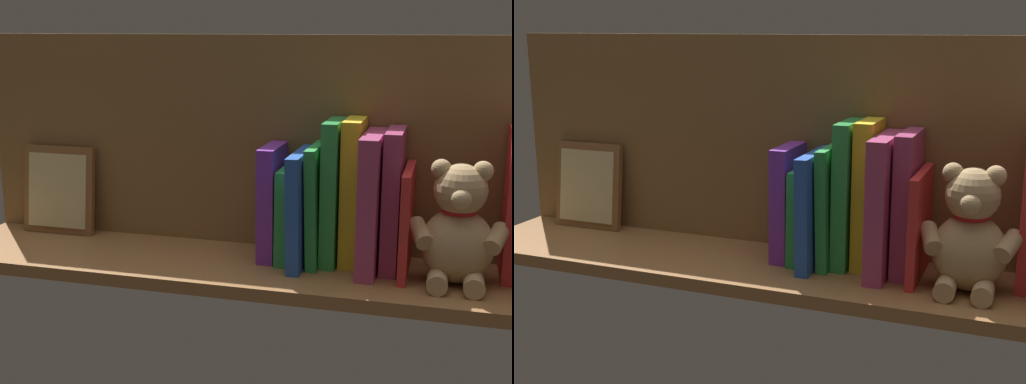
# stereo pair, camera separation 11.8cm
# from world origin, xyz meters

# --- Properties ---
(ground_plane) EXTENTS (1.13, 0.25, 0.02)m
(ground_plane) POSITION_xyz_m (0.00, 0.00, -0.01)
(ground_plane) COLOR #9E6B3D
(shelf_back_panel) EXTENTS (1.13, 0.02, 0.38)m
(shelf_back_panel) POSITION_xyz_m (0.00, -0.10, 0.19)
(shelf_back_panel) COLOR olive
(shelf_back_panel) RESTS_ON ground_plane
(teddy_bear) EXTENTS (0.16, 0.13, 0.20)m
(teddy_bear) POSITION_xyz_m (-0.33, 0.01, 0.09)
(teddy_bear) COLOR tan
(teddy_bear) RESTS_ON ground_plane
(book_1) EXTENTS (0.01, 0.15, 0.17)m
(book_1) POSITION_xyz_m (-0.25, -0.02, 0.09)
(book_1) COLOR red
(book_1) RESTS_ON ground_plane
(book_2) EXTENTS (0.03, 0.12, 0.23)m
(book_2) POSITION_xyz_m (-0.22, -0.03, 0.12)
(book_2) COLOR #B23F72
(book_2) RESTS_ON ground_plane
(book_3) EXTENTS (0.03, 0.15, 0.23)m
(book_3) POSITION_xyz_m (-0.19, -0.02, 0.11)
(book_3) COLOR #B23F72
(book_3) RESTS_ON ground_plane
(book_4) EXTENTS (0.03, 0.10, 0.25)m
(book_4) POSITION_xyz_m (-0.16, -0.04, 0.12)
(book_4) COLOR yellow
(book_4) RESTS_ON ground_plane
(book_5) EXTENTS (0.03, 0.11, 0.24)m
(book_5) POSITION_xyz_m (-0.12, -0.04, 0.12)
(book_5) COLOR green
(book_5) RESTS_ON ground_plane
(book_6) EXTENTS (0.02, 0.12, 0.20)m
(book_6) POSITION_xyz_m (-0.10, -0.03, 0.10)
(book_6) COLOR green
(book_6) RESTS_ON ground_plane
(book_7) EXTENTS (0.02, 0.15, 0.19)m
(book_7) POSITION_xyz_m (-0.07, -0.02, 0.10)
(book_7) COLOR blue
(book_7) RESTS_ON ground_plane
(book_8) EXTENTS (0.02, 0.12, 0.16)m
(book_8) POSITION_xyz_m (-0.05, -0.03, 0.08)
(book_8) COLOR green
(book_8) RESTS_ON ground_plane
(book_9) EXTENTS (0.03, 0.11, 0.20)m
(book_9) POSITION_xyz_m (-0.02, -0.04, 0.10)
(book_9) COLOR purple
(book_9) RESTS_ON ground_plane
(picture_frame_leaning) EXTENTS (0.15, 0.04, 0.17)m
(picture_frame_leaning) POSITION_xyz_m (0.42, -0.07, 0.08)
(picture_frame_leaning) COLOR brown
(picture_frame_leaning) RESTS_ON ground_plane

